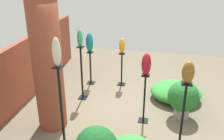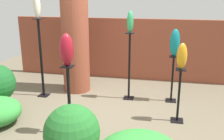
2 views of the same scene
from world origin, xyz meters
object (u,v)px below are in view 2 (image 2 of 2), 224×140
Objects in this scene: pedestal_teal at (172,81)px; pedestal_amber at (179,98)px; art_vase_jade at (130,22)px; art_vase_teal at (175,43)px; pedestal_jade at (129,69)px; pedestal_ivory at (41,61)px; art_vase_ivory at (37,5)px; art_vase_amber at (182,56)px; art_vase_ruby at (67,50)px; potted_plant_front_right at (72,135)px; pedestal_ruby at (69,104)px; brick_pillar at (75,29)px.

pedestal_amber is at bearing -83.67° from pedestal_teal.
art_vase_teal is at bearing 2.75° from art_vase_jade.
pedestal_amber is at bearing -40.66° from pedestal_jade.
art_vase_ivory is at bearing -90.00° from pedestal_ivory.
art_vase_teal reaches higher than art_vase_amber.
pedestal_teal is 1.77× the size of art_vase_teal.
pedestal_amber is at bearing 0.00° from art_vase_amber.
art_vase_ruby is (-1.49, -1.59, 0.89)m from pedestal_teal.
art_vase_amber is 2.09m from potted_plant_front_right.
pedestal_amber is 1.13m from art_vase_teal.
art_vase_ivory is at bearing -174.32° from art_vase_teal.
pedestal_teal is 2.95m from art_vase_ivory.
art_vase_ivory is (-1.08, 1.34, 1.34)m from pedestal_ruby.
art_vase_ivory reaches higher than art_vase_ruby.
art_vase_jade is at bearing -177.25° from art_vase_teal.
pedestal_teal is 1.09m from art_vase_amber.
pedestal_teal reaches higher than potted_plant_front_right.
pedestal_teal is at bearing 2.75° from pedestal_jade.
art_vase_jade reaches higher than art_vase_teal.
pedestal_jade is at bearing 7.07° from art_vase_ivory.
pedestal_jade is at bearing 81.98° from potted_plant_front_right.
brick_pillar is at bearing 105.99° from art_vase_ruby.
pedestal_teal is at bearing -6.07° from brick_pillar.
pedestal_amber is 1.76m from pedestal_ruby.
pedestal_jade is 1.47× the size of pedestal_teal.
potted_plant_front_right is at bearing -116.04° from art_vase_teal.
art_vase_amber is at bearing -40.66° from pedestal_jade.
pedestal_jade is 1.24m from pedestal_amber.
pedestal_jade is 1.47× the size of pedestal_amber.
art_vase_ruby is at bearing 0.00° from pedestal_ruby.
art_vase_teal is at bearing 2.75° from pedestal_jade.
pedestal_ruby is 0.68× the size of pedestal_ivory.
art_vase_jade is at bearing 67.08° from pedestal_ruby.
brick_pillar is at bearing 167.82° from pedestal_jade.
art_vase_amber is (0.09, -0.84, -0.05)m from art_vase_teal.
pedestal_jade is at bearing 139.34° from art_vase_amber.
pedestal_teal is (0.83, 0.04, -0.20)m from pedestal_jade.
brick_pillar is at bearing 167.82° from art_vase_jade.
pedestal_ruby is 2.66× the size of art_vase_jade.
pedestal_ivory is at bearing 90.00° from art_vase_ivory.
brick_pillar is 5.81× the size of art_vase_ruby.
pedestal_amber is 0.84× the size of pedestal_ruby.
art_vase_ivory reaches higher than art_vase_amber.
pedestal_ruby is at bearing -154.40° from art_vase_amber.
pedestal_teal is 1.40m from art_vase_jade.
art_vase_teal is 1.24× the size of art_vase_amber.
art_vase_jade is 0.98× the size of art_vase_amber.
pedestal_ivory is 1.88× the size of potted_plant_front_right.
pedestal_teal is 1.98× the size of art_vase_ruby.
art_vase_ivory is (-1.08, 1.34, 0.53)m from art_vase_ruby.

